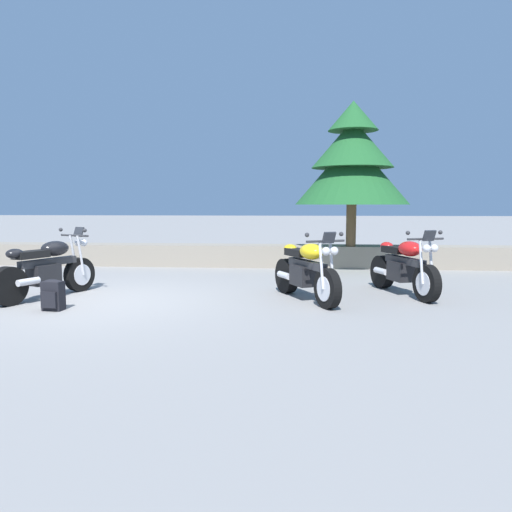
{
  "coord_description": "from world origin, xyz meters",
  "views": [
    {
      "loc": [
        3.16,
        -7.6,
        1.59
      ],
      "look_at": [
        2.43,
        1.2,
        0.65
      ],
      "focal_mm": 34.19,
      "sensor_mm": 36.0,
      "label": 1
    }
  ],
  "objects": [
    {
      "name": "motorcycle_yellow_centre",
      "position": [
        3.32,
        0.42,
        0.49
      ],
      "size": [
        1.14,
        1.91,
        1.18
      ],
      "color": "black",
      "rests_on": "ground"
    },
    {
      "name": "motorcycle_red_far_right",
      "position": [
        5.04,
        1.06,
        0.49
      ],
      "size": [
        0.96,
        2.0,
        1.18
      ],
      "color": "black",
      "rests_on": "ground"
    },
    {
      "name": "motorcycle_black_near_left",
      "position": [
        -1.06,
        0.29,
        0.49
      ],
      "size": [
        1.03,
        1.97,
        1.18
      ],
      "color": "black",
      "rests_on": "ground"
    },
    {
      "name": "stone_wall",
      "position": [
        0.0,
        4.8,
        0.28
      ],
      "size": [
        36.0,
        0.8,
        0.55
      ],
      "primitive_type": "cube",
      "color": "gray",
      "rests_on": "ground"
    },
    {
      "name": "rider_backpack",
      "position": [
        -0.48,
        -0.67,
        0.24
      ],
      "size": [
        0.32,
        0.28,
        0.47
      ],
      "color": "black",
      "rests_on": "ground"
    },
    {
      "name": "pine_tree_far_left",
      "position": [
        4.5,
        4.55,
        2.63
      ],
      "size": [
        2.76,
        2.76,
        3.51
      ],
      "color": "brown",
      "rests_on": "stone_wall"
    },
    {
      "name": "ground_plane",
      "position": [
        0.0,
        0.0,
        0.0
      ],
      "size": [
        120.0,
        120.0,
        0.0
      ],
      "primitive_type": "plane",
      "color": "gray"
    }
  ]
}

